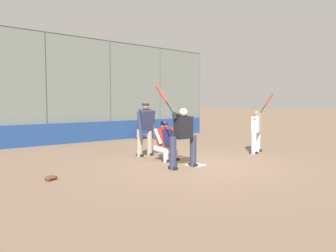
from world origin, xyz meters
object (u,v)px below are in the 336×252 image
(fielding_glove_on_dirt, at_px, (51,178))
(equipment_bag_dugout_side, at_px, (146,136))
(spare_bat_near_backstop, at_px, (176,138))
(umpire_home, at_px, (146,128))
(catcher_behind_plate, at_px, (166,139))
(batter_on_deck, at_px, (256,130))
(batter_at_plate, at_px, (183,136))

(fielding_glove_on_dirt, relative_size, equipment_bag_dugout_side, 0.24)
(spare_bat_near_backstop, bearing_deg, fielding_glove_on_dirt, 38.62)
(umpire_home, distance_m, fielding_glove_on_dirt, 3.97)
(catcher_behind_plate, xyz_separation_m, batter_on_deck, (-3.40, 0.85, 0.16))
(spare_bat_near_backstop, distance_m, fielding_glove_on_dirt, 9.15)
(batter_on_deck, relative_size, spare_bat_near_backstop, 2.40)
(umpire_home, height_order, spare_bat_near_backstop, umpire_home)
(batter_on_deck, bearing_deg, spare_bat_near_backstop, 58.19)
(batter_at_plate, height_order, catcher_behind_plate, batter_at_plate)
(batter_at_plate, bearing_deg, batter_on_deck, -173.10)
(catcher_behind_plate, distance_m, fielding_glove_on_dirt, 3.68)
(catcher_behind_plate, distance_m, batter_on_deck, 3.51)
(umpire_home, distance_m, batter_on_deck, 3.89)
(catcher_behind_plate, distance_m, equipment_bag_dugout_side, 6.26)
(batter_at_plate, xyz_separation_m, spare_bat_near_backstop, (-4.70, -5.50, -0.84))
(batter_on_deck, bearing_deg, catcher_behind_plate, 143.95)
(batter_at_plate, xyz_separation_m, equipment_bag_dugout_side, (-3.61, -6.51, -0.74))
(catcher_behind_plate, bearing_deg, spare_bat_near_backstop, -142.43)
(equipment_bag_dugout_side, bearing_deg, batter_on_deck, 91.82)
(fielding_glove_on_dirt, distance_m, equipment_bag_dugout_side, 8.83)
(batter_at_plate, bearing_deg, spare_bat_near_backstop, -128.33)
(spare_bat_near_backstop, height_order, fielding_glove_on_dirt, fielding_glove_on_dirt)
(batter_at_plate, bearing_deg, catcher_behind_plate, -107.16)
(catcher_behind_plate, bearing_deg, umpire_home, -98.74)
(batter_at_plate, bearing_deg, umpire_home, -98.66)
(batter_on_deck, bearing_deg, umpire_home, 128.42)
(batter_at_plate, height_order, umpire_home, batter_at_plate)
(fielding_glove_on_dirt, bearing_deg, batter_on_deck, 175.17)
(catcher_behind_plate, height_order, batter_on_deck, batter_on_deck)
(batter_at_plate, relative_size, umpire_home, 1.27)
(umpire_home, height_order, equipment_bag_dugout_side, umpire_home)
(batter_on_deck, height_order, spare_bat_near_backstop, batter_on_deck)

